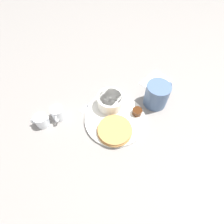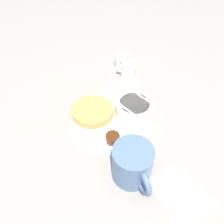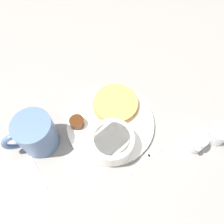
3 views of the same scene
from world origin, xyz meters
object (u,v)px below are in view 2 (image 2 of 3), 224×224
Objects in this scene: bowl at (134,109)px; creamer_pitcher_far at (122,61)px; fork at (142,99)px; creamer_pitcher_near at (128,70)px; coffee_mug at (133,164)px; plate at (111,118)px.

bowl is 1.59× the size of creamer_pitcher_far.
creamer_pitcher_far is at bearing 177.38° from fork.
fork is (-0.06, 0.06, -0.04)m from bowl.
fork is at bearing -2.57° from creamer_pitcher_near.
bowl is 1.59× the size of creamer_pitcher_near.
coffee_mug is 0.90× the size of fork.
creamer_pitcher_near is (-0.37, 0.15, -0.02)m from coffee_mug.
creamer_pitcher_near is at bearing 143.81° from plate.
creamer_pitcher_near is 0.46× the size of fork.
coffee_mug reaches higher than creamer_pitcher_near.
bowl is 0.28m from creamer_pitcher_far.
creamer_pitcher_near reaches higher than creamer_pitcher_far.
bowl is at bearing -14.73° from creamer_pitcher_far.
coffee_mug is 0.28m from fork.
creamer_pitcher_near is 0.14m from fork.
plate is 2.22× the size of bowl.
creamer_pitcher_far is 0.46× the size of fork.
creamer_pitcher_far is at bearing 177.29° from creamer_pitcher_near.
plate is 3.54× the size of creamer_pitcher_far.
fork is at bearing 148.87° from coffee_mug.
creamer_pitcher_near is at bearing -2.71° from creamer_pitcher_far.
creamer_pitcher_far is (-0.27, 0.07, -0.02)m from bowl.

